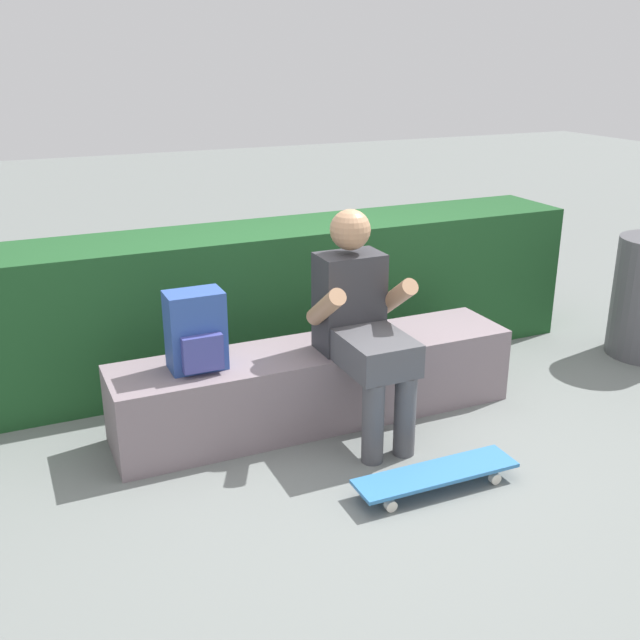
{
  "coord_description": "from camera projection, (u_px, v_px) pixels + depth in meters",
  "views": [
    {
      "loc": [
        -1.51,
        -3.1,
        1.93
      ],
      "look_at": [
        -0.03,
        0.2,
        0.62
      ],
      "focal_mm": 41.91,
      "sensor_mm": 36.0,
      "label": 1
    }
  ],
  "objects": [
    {
      "name": "ground_plane",
      "position": [
        340.0,
        442.0,
        3.9
      ],
      "size": [
        24.0,
        24.0,
        0.0
      ],
      "primitive_type": "plane",
      "color": "slate"
    },
    {
      "name": "bench_main",
      "position": [
        317.0,
        383.0,
        4.08
      ],
      "size": [
        2.22,
        0.46,
        0.43
      ],
      "color": "gray",
      "rests_on": "ground"
    },
    {
      "name": "person_skater",
      "position": [
        361.0,
        320.0,
        3.82
      ],
      "size": [
        0.49,
        0.62,
        1.18
      ],
      "color": "#333338",
      "rests_on": "ground"
    },
    {
      "name": "skateboard_near_person",
      "position": [
        436.0,
        474.0,
        3.47
      ],
      "size": [
        0.8,
        0.21,
        0.09
      ],
      "color": "teal",
      "rests_on": "ground"
    },
    {
      "name": "backpack_on_bench",
      "position": [
        196.0,
        332.0,
        3.68
      ],
      "size": [
        0.28,
        0.23,
        0.4
      ],
      "color": "#2D4C99",
      "rests_on": "bench_main"
    },
    {
      "name": "hedge_row",
      "position": [
        257.0,
        300.0,
        4.69
      ],
      "size": [
        4.27,
        0.59,
        0.91
      ],
      "color": "#1D4B23",
      "rests_on": "ground"
    }
  ]
}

